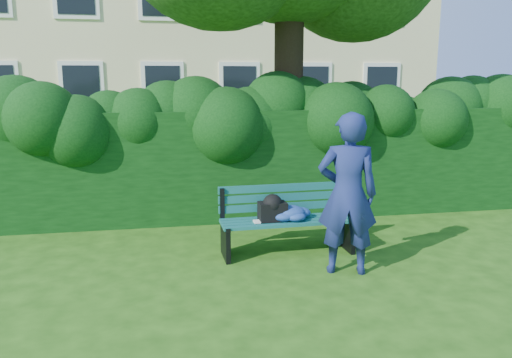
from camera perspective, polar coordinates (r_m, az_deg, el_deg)
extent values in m
plane|color=#214B10|center=(6.51, 0.97, -9.26)|extent=(80.00, 80.00, 0.00)
cube|color=white|center=(16.13, -19.26, 9.76)|extent=(1.30, 0.08, 1.60)
cube|color=black|center=(16.09, -19.28, 9.76)|extent=(1.05, 0.04, 1.35)
cube|color=white|center=(15.95, -10.58, 10.19)|extent=(1.30, 0.08, 1.60)
cube|color=black|center=(15.91, -10.58, 10.18)|extent=(1.05, 0.04, 1.35)
cube|color=white|center=(16.13, -1.89, 10.38)|extent=(1.30, 0.08, 1.60)
cube|color=black|center=(16.09, -1.87, 10.38)|extent=(1.05, 0.04, 1.35)
cube|color=white|center=(16.66, 6.43, 10.35)|extent=(1.30, 0.08, 1.60)
cube|color=black|center=(16.62, 6.47, 10.35)|extent=(1.05, 0.04, 1.35)
cube|color=white|center=(17.51, 14.10, 10.14)|extent=(1.30, 0.08, 1.60)
cube|color=black|center=(17.47, 14.15, 10.13)|extent=(1.05, 0.04, 1.35)
cube|color=white|center=(17.68, 14.56, 19.24)|extent=(1.30, 0.08, 1.60)
cube|color=black|center=(8.38, -1.99, 1.81)|extent=(10.00, 1.00, 1.80)
cylinder|color=black|center=(8.70, 3.76, 12.35)|extent=(0.49, 0.49, 4.88)
cube|color=#0F4E47|center=(6.47, 4.09, -5.23)|extent=(1.78, 0.15, 0.04)
cube|color=#0F4E47|center=(6.58, 3.80, -4.94)|extent=(1.78, 0.15, 0.04)
cube|color=#0F4E47|center=(6.69, 3.52, -4.66)|extent=(1.78, 0.15, 0.04)
cube|color=#0F4E47|center=(6.80, 3.25, -4.38)|extent=(1.78, 0.15, 0.04)
cube|color=#0F4E47|center=(6.84, 3.08, -3.16)|extent=(1.77, 0.09, 0.10)
cube|color=#0F4E47|center=(6.82, 3.07, -2.08)|extent=(1.77, 0.09, 0.10)
cube|color=#0F4E47|center=(6.80, 3.06, -0.99)|extent=(1.77, 0.09, 0.10)
cube|color=black|center=(6.53, -3.51, -7.17)|extent=(0.07, 0.50, 0.44)
cube|color=black|center=(6.66, -3.89, -2.95)|extent=(0.06, 0.06, 0.45)
cube|color=black|center=(6.42, -3.46, -5.45)|extent=(0.07, 0.42, 0.05)
cube|color=black|center=(6.97, 10.31, -6.14)|extent=(0.07, 0.50, 0.44)
cube|color=black|center=(7.08, 9.64, -2.21)|extent=(0.06, 0.06, 0.45)
cube|color=black|center=(6.86, 10.53, -4.51)|extent=(0.07, 0.42, 0.05)
cube|color=white|center=(6.49, 0.53, -4.87)|extent=(0.18, 0.14, 0.02)
cube|color=black|center=(6.54, 1.90, -3.72)|extent=(0.37, 0.24, 0.24)
imported|color=navy|center=(5.96, 10.41, -1.70)|extent=(0.80, 0.63, 1.93)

